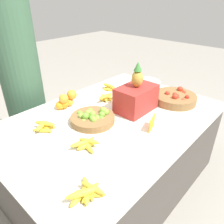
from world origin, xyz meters
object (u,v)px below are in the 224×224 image
(lime_bowl, at_px, (93,118))
(tomato_basket, at_px, (175,98))
(produce_crate, at_px, (136,97))
(vendor_person, at_px, (21,78))
(price_sign, at_px, (152,123))
(metal_bowl, at_px, (145,85))

(lime_bowl, bearing_deg, tomato_basket, -21.90)
(produce_crate, height_order, vendor_person, vendor_person)
(price_sign, bearing_deg, vendor_person, 85.76)
(metal_bowl, distance_m, vendor_person, 1.16)
(metal_bowl, relative_size, vendor_person, 0.16)
(metal_bowl, distance_m, price_sign, 0.73)
(lime_bowl, xyz_separation_m, tomato_basket, (0.70, -0.28, 0.00))
(lime_bowl, relative_size, tomato_basket, 0.89)
(metal_bowl, xyz_separation_m, vendor_person, (-0.86, 0.77, 0.12))
(price_sign, bearing_deg, tomato_basket, -7.44)
(vendor_person, bearing_deg, metal_bowl, -41.72)
(price_sign, bearing_deg, metal_bowl, 20.57)
(lime_bowl, bearing_deg, price_sign, -60.81)
(price_sign, height_order, vendor_person, vendor_person)
(lime_bowl, relative_size, produce_crate, 0.82)
(price_sign, distance_m, vendor_person, 1.26)
(tomato_basket, height_order, vendor_person, vendor_person)
(metal_bowl, xyz_separation_m, produce_crate, (-0.42, -0.20, 0.08))
(tomato_basket, relative_size, vendor_person, 0.21)
(lime_bowl, relative_size, price_sign, 2.65)
(tomato_basket, xyz_separation_m, price_sign, (-0.49, -0.09, 0.01))
(lime_bowl, distance_m, produce_crate, 0.39)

